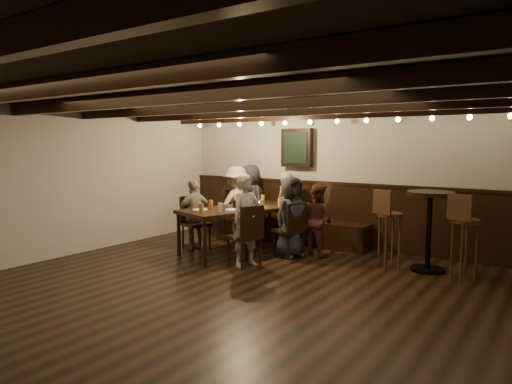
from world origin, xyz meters
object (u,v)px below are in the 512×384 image
Objects in this scene: dining_table at (241,211)px; bar_stool_left at (389,239)px; bar_stool_right at (464,248)px; person_left_far at (195,214)px; chair_right_far at (245,247)px; person_bench_right at (317,219)px; chair_right_near at (290,240)px; chair_left_far at (196,233)px; high_top_table at (429,219)px; person_left_near at (236,204)px; chair_left_near at (237,226)px; person_right_near at (291,217)px; person_bench_left at (251,201)px; person_right_far at (246,221)px; person_bench_centre at (287,208)px.

bar_stool_left reaches higher than dining_table.
person_left_far is at bearing -153.80° from bar_stool_right.
chair_right_far is 0.76× the size of person_left_far.
person_left_far is at bearing 39.29° from person_bench_right.
chair_right_near is 0.76× the size of bar_stool_left.
high_top_table is at bearing 119.80° from chair_left_far.
chair_left_near is at bearing 90.00° from person_left_near.
chair_left_near is 1.51m from person_right_near.
bar_stool_right is at bearing 116.24° from chair_left_far.
chair_left_far is at bearing 0.08° from chair_left_near.
bar_stool_left is (-0.50, -0.21, -0.32)m from high_top_table.
high_top_table is (3.49, -0.49, 0.04)m from person_bench_left.
person_right_far is (1.18, -1.30, -0.02)m from person_left_near.
person_left_near is at bearing 90.00° from person_right_near.
high_top_table is (2.04, 0.42, 0.10)m from person_right_near.
chair_left_far is 0.99× the size of chair_right_far.
person_right_near is at bearing 120.96° from person_left_far.
person_left_far is 1.50m from person_right_far.
bar_stool_right reaches higher than high_top_table.
chair_right_near is at bearing 164.46° from person_bench_left.
person_left_far is (-0.03, 0.01, 0.33)m from chair_left_far.
person_right_far is at bearing -125.76° from bar_stool_left.
person_left_near is 1.17× the size of person_left_far.
chair_left_far is at bearing -145.19° from bar_stool_left.
person_right_far reaches higher than person_bench_centre.
person_bench_centre is 3.13m from bar_stool_right.
dining_table is 0.95m from chair_left_far.
person_bench_centre is at bearing -172.82° from bar_stool_right.
person_left_near is at bearing 149.04° from dining_table.
person_right_far reaches higher than chair_left_near.
person_left_near is 3.47m from high_top_table.
chair_right_far is at bearing 82.38° from person_bench_right.
person_bench_centre is at bearing 129.79° from chair_left_near.
chair_left_near reaches higher than chair_left_far.
dining_table is 2.95m from high_top_table.
bar_stool_left reaches higher than chair_right_near.
chair_right_near is at bearing 32.05° from dining_table.
person_bench_left reaches higher than person_bench_centre.
person_left_far is at bearing 90.00° from chair_right_far.
chair_right_far is at bearing -32.03° from dining_table.
chair_left_far is 4.26m from bar_stool_right.
person_left_far reaches higher than chair_left_far.
person_left_near is at bearing 59.04° from person_right_far.
person_bench_centre is (-0.25, 1.64, 0.38)m from chair_right_far.
person_right_near is (-0.27, -0.39, 0.07)m from person_bench_right.
person_right_near is at bearing 90.00° from person_left_near.
high_top_table reaches higher than dining_table.
person_left_near is at bearing -180.00° from person_left_far.
bar_stool_right is (3.94, -0.17, 0.14)m from chair_left_near.
chair_right_far is 0.65× the size of person_bench_left.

